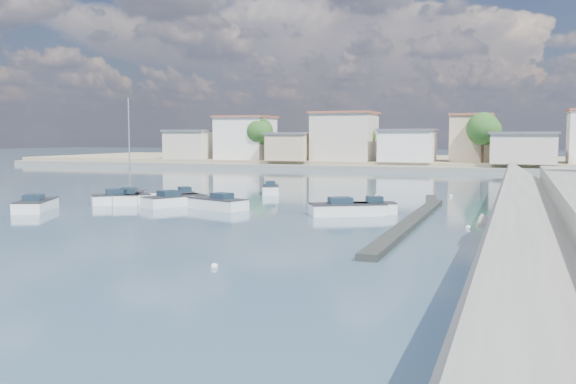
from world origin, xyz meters
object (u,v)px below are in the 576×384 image
(motorboat_h, at_px, (352,210))
(sailboat, at_px, (131,197))
(motorboat_a, at_px, (37,205))
(motorboat_d, at_px, (366,209))
(motorboat_e, at_px, (177,201))
(motorboat_b, at_px, (124,200))
(motorboat_g, at_px, (186,198))
(motorboat_f, at_px, (270,190))
(motorboat_c, at_px, (215,204))

(motorboat_h, bearing_deg, sailboat, 173.06)
(motorboat_a, relative_size, motorboat_d, 1.34)
(motorboat_e, xyz_separation_m, sailboat, (-5.14, 1.18, 0.04))
(motorboat_a, distance_m, motorboat_b, 7.00)
(motorboat_b, xyz_separation_m, sailboat, (-0.45, 1.64, 0.04))
(motorboat_h, bearing_deg, motorboat_a, -167.39)
(motorboat_d, distance_m, motorboat_h, 1.28)
(motorboat_a, relative_size, motorboat_g, 1.39)
(motorboat_b, bearing_deg, motorboat_f, 58.65)
(motorboat_h, distance_m, sailboat, 20.03)
(motorboat_b, height_order, motorboat_f, same)
(motorboat_c, bearing_deg, motorboat_f, 92.97)
(motorboat_g, bearing_deg, motorboat_c, -38.28)
(motorboat_c, distance_m, sailboat, 9.31)
(motorboat_d, relative_size, motorboat_g, 1.03)
(motorboat_a, height_order, motorboat_e, same)
(motorboat_c, bearing_deg, motorboat_b, 176.30)
(motorboat_h, bearing_deg, motorboat_g, 166.30)
(motorboat_g, bearing_deg, sailboat, -164.20)
(sailboat, bearing_deg, motorboat_e, -12.91)
(motorboat_h, bearing_deg, motorboat_e, 175.18)
(motorboat_c, height_order, motorboat_h, same)
(motorboat_a, relative_size, motorboat_b, 1.21)
(motorboat_e, relative_size, motorboat_f, 1.28)
(motorboat_d, height_order, motorboat_f, same)
(motorboat_e, bearing_deg, sailboat, 167.09)
(motorboat_f, bearing_deg, sailboat, -126.40)
(motorboat_c, height_order, motorboat_d, same)
(motorboat_h, bearing_deg, motorboat_d, 48.95)
(motorboat_e, height_order, sailboat, sailboat)
(motorboat_c, height_order, motorboat_e, same)
(sailboat, bearing_deg, motorboat_d, -4.02)
(motorboat_a, xyz_separation_m, motorboat_e, (8.38, 6.42, -0.00))
(motorboat_d, bearing_deg, motorboat_h, -131.05)
(motorboat_d, height_order, motorboat_e, same)
(motorboat_c, bearing_deg, motorboat_d, 3.63)
(motorboat_c, bearing_deg, motorboat_e, 165.34)
(motorboat_b, xyz_separation_m, motorboat_h, (19.44, -0.78, 0.00))
(motorboat_d, height_order, sailboat, sailboat)
(motorboat_a, bearing_deg, sailboat, 66.92)
(motorboat_d, relative_size, motorboat_h, 0.74)
(motorboat_d, height_order, motorboat_h, same)
(motorboat_c, xyz_separation_m, motorboat_f, (-0.70, 13.51, -0.00))
(motorboat_d, distance_m, motorboat_g, 16.36)
(motorboat_e, bearing_deg, motorboat_b, -174.35)
(motorboat_e, height_order, motorboat_f, same)
(motorboat_d, bearing_deg, motorboat_f, 134.11)
(motorboat_a, height_order, motorboat_h, same)
(motorboat_f, bearing_deg, motorboat_e, -104.37)
(motorboat_g, relative_size, motorboat_h, 0.71)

